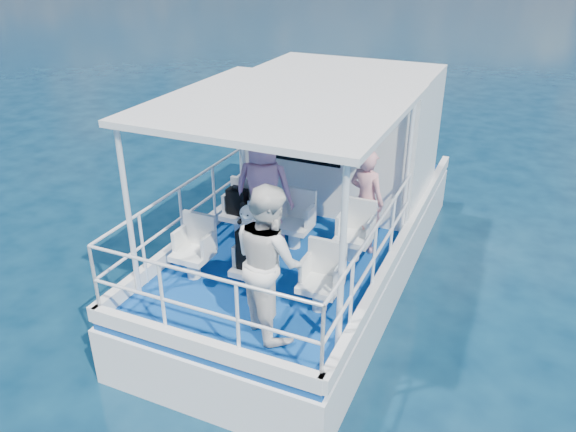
# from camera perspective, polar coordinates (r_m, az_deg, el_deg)

# --- Properties ---
(ground) EXTENTS (2000.00, 2000.00, 0.00)m
(ground) POSITION_cam_1_polar(r_m,az_deg,el_deg) (8.61, 0.07, -8.94)
(ground) COLOR #072036
(ground) RESTS_ON ground
(hull) EXTENTS (3.00, 7.00, 1.60)m
(hull) POSITION_cam_1_polar(r_m,az_deg,el_deg) (9.38, 2.56, -5.71)
(hull) COLOR white
(hull) RESTS_ON ground
(deck) EXTENTS (2.90, 6.90, 0.10)m
(deck) POSITION_cam_1_polar(r_m,az_deg,el_deg) (8.96, 2.67, -1.10)
(deck) COLOR navy
(deck) RESTS_ON hull
(cabin) EXTENTS (2.85, 2.00, 2.20)m
(cabin) POSITION_cam_1_polar(r_m,az_deg,el_deg) (9.65, 5.68, 8.25)
(cabin) COLOR white
(cabin) RESTS_ON deck
(canopy) EXTENTS (3.00, 3.20, 0.08)m
(canopy) POSITION_cam_1_polar(r_m,az_deg,el_deg) (7.09, -0.58, 11.35)
(canopy) COLOR white
(canopy) RESTS_ON cabin
(canopy_posts) EXTENTS (2.77, 2.97, 2.20)m
(canopy_posts) POSITION_cam_1_polar(r_m,az_deg,el_deg) (7.43, -0.70, 2.72)
(canopy_posts) COLOR white
(canopy_posts) RESTS_ON deck
(railings) EXTENTS (2.84, 3.59, 1.00)m
(railings) POSITION_cam_1_polar(r_m,az_deg,el_deg) (7.43, -1.73, -2.44)
(railings) COLOR white
(railings) RESTS_ON deck
(seat_port_fwd) EXTENTS (0.48, 0.46, 0.38)m
(seat_port_fwd) POSITION_cam_1_polar(r_m,az_deg,el_deg) (8.55, -4.90, -0.79)
(seat_port_fwd) COLOR white
(seat_port_fwd) RESTS_ON deck
(seat_center_fwd) EXTENTS (0.48, 0.46, 0.38)m
(seat_center_fwd) POSITION_cam_1_polar(r_m,az_deg,el_deg) (8.19, 0.64, -1.96)
(seat_center_fwd) COLOR white
(seat_center_fwd) RESTS_ON deck
(seat_stbd_fwd) EXTENTS (0.48, 0.46, 0.38)m
(seat_stbd_fwd) POSITION_cam_1_polar(r_m,az_deg,el_deg) (7.93, 6.63, -3.20)
(seat_stbd_fwd) COLOR white
(seat_stbd_fwd) RESTS_ON deck
(seat_port_aft) EXTENTS (0.48, 0.46, 0.38)m
(seat_port_aft) POSITION_cam_1_polar(r_m,az_deg,el_deg) (7.58, -9.59, -4.88)
(seat_port_aft) COLOR white
(seat_port_aft) RESTS_ON deck
(seat_center_aft) EXTENTS (0.48, 0.46, 0.38)m
(seat_center_aft) POSITION_cam_1_polar(r_m,az_deg,el_deg) (7.18, -3.51, -6.45)
(seat_center_aft) COLOR white
(seat_center_aft) RESTS_ON deck
(seat_stbd_aft) EXTENTS (0.48, 0.46, 0.38)m
(seat_stbd_aft) POSITION_cam_1_polar(r_m,az_deg,el_deg) (6.87, 3.25, -8.11)
(seat_stbd_aft) COLOR white
(seat_stbd_aft) RESTS_ON deck
(passenger_port_fwd) EXTENTS (0.74, 0.59, 1.74)m
(passenger_port_fwd) POSITION_cam_1_polar(r_m,az_deg,el_deg) (8.01, -2.52, 2.74)
(passenger_port_fwd) COLOR pink
(passenger_port_fwd) RESTS_ON deck
(passenger_stbd_fwd) EXTENTS (0.64, 0.52, 1.52)m
(passenger_stbd_fwd) POSITION_cam_1_polar(r_m,az_deg,el_deg) (7.98, 7.94, 1.55)
(passenger_stbd_fwd) COLOR pink
(passenger_stbd_fwd) RESTS_ON deck
(passenger_stbd_aft) EXTENTS (1.11, 1.08, 1.80)m
(passenger_stbd_aft) POSITION_cam_1_polar(r_m,az_deg,el_deg) (6.18, -1.96, -4.55)
(passenger_stbd_aft) COLOR white
(passenger_stbd_aft) RESTS_ON deck
(backpack_port) EXTENTS (0.30, 0.17, 0.40)m
(backpack_port) POSITION_cam_1_polar(r_m,az_deg,el_deg) (8.35, -5.17, 1.47)
(backpack_port) COLOR black
(backpack_port) RESTS_ON seat_port_fwd
(backpack_center) EXTENTS (0.35, 0.20, 0.52)m
(backpack_center) POSITION_cam_1_polar(r_m,az_deg,el_deg) (6.92, -3.70, -3.46)
(backpack_center) COLOR black
(backpack_center) RESTS_ON seat_center_aft
(compact_camera) EXTENTS (0.10, 0.06, 0.06)m
(compact_camera) POSITION_cam_1_polar(r_m,az_deg,el_deg) (8.26, -5.34, 2.90)
(compact_camera) COLOR black
(compact_camera) RESTS_ON backpack_port
(panda) EXTENTS (0.24, 0.20, 0.37)m
(panda) POSITION_cam_1_polar(r_m,az_deg,el_deg) (6.70, -4.02, -0.20)
(panda) COLOR silver
(panda) RESTS_ON backpack_center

